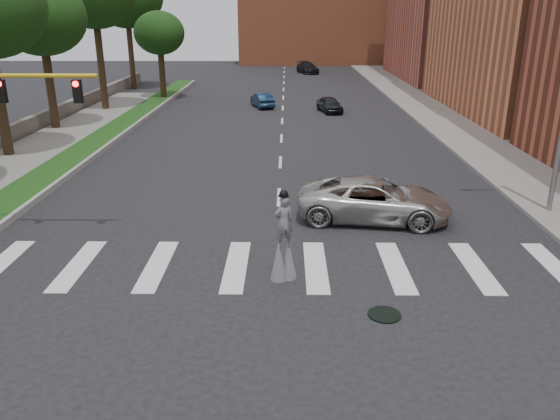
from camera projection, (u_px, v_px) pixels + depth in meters
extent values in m
plane|color=black|center=(275.00, 280.00, 16.69)|extent=(160.00, 160.00, 0.00)
cube|color=#163D11|center=(105.00, 136.00, 35.57)|extent=(2.00, 60.00, 0.25)
cube|color=gray|center=(121.00, 136.00, 35.56)|extent=(0.20, 60.00, 0.28)
cube|color=slate|center=(452.00, 123.00, 40.02)|extent=(5.00, 90.00, 0.18)
cube|color=#5F5A52|center=(34.00, 124.00, 37.37)|extent=(0.50, 56.00, 1.10)
cylinder|color=black|center=(384.00, 315.00, 14.77)|extent=(0.90, 0.90, 0.04)
cube|color=#CB683F|center=(322.00, 4.00, 86.86)|extent=(26.00, 14.00, 18.00)
cylinder|color=gold|center=(17.00, 76.00, 17.62)|extent=(5.20, 0.14, 0.14)
cube|color=black|center=(1.00, 91.00, 17.80)|extent=(0.28, 0.18, 0.75)
cube|color=black|center=(78.00, 91.00, 17.77)|extent=(0.28, 0.18, 0.75)
cylinder|color=#FF0C0C|center=(75.00, 84.00, 17.59)|extent=(0.18, 0.06, 0.18)
cylinder|color=black|center=(288.00, 262.00, 16.71)|extent=(0.07, 0.07, 1.05)
cylinder|color=black|center=(279.00, 264.00, 16.59)|extent=(0.07, 0.07, 1.05)
cone|color=#5D5D62|center=(288.00, 258.00, 16.66)|extent=(0.52, 0.52, 1.31)
cone|color=#5D5D62|center=(279.00, 260.00, 16.55)|extent=(0.52, 0.52, 1.31)
imported|color=#5D5D62|center=(284.00, 222.00, 16.19)|extent=(0.70, 0.59, 1.63)
sphere|color=black|center=(284.00, 194.00, 15.89)|extent=(0.26, 0.26, 0.26)
cylinder|color=black|center=(284.00, 196.00, 15.91)|extent=(0.34, 0.34, 0.02)
cube|color=gold|center=(282.00, 206.00, 16.16)|extent=(0.22, 0.05, 0.10)
imported|color=#BBB8B0|center=(374.00, 200.00, 21.35)|extent=(6.21, 3.49, 1.64)
imported|color=black|center=(330.00, 105.00, 44.63)|extent=(2.27, 3.89, 1.24)
imported|color=#152D4C|center=(262.00, 100.00, 46.95)|extent=(2.35, 3.96, 1.23)
imported|color=black|center=(308.00, 68.00, 73.23)|extent=(3.29, 5.31, 1.44)
cylinder|color=black|center=(0.00, 100.00, 29.83)|extent=(0.56, 0.56, 6.45)
cylinder|color=black|center=(50.00, 86.00, 37.14)|extent=(0.56, 0.56, 5.99)
ellipsoid|color=black|center=(40.00, 17.00, 35.62)|extent=(5.89, 5.89, 5.00)
cylinder|color=black|center=(101.00, 64.00, 44.24)|extent=(0.56, 0.56, 7.59)
cylinder|color=black|center=(131.00, 53.00, 57.14)|extent=(0.56, 0.56, 7.45)
cylinder|color=black|center=(162.00, 73.00, 50.44)|extent=(0.56, 0.56, 4.84)
ellipsoid|color=black|center=(159.00, 33.00, 49.22)|extent=(4.55, 4.55, 3.86)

